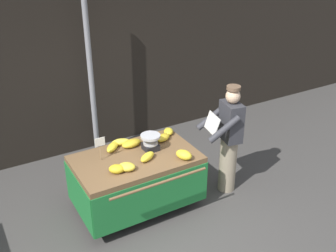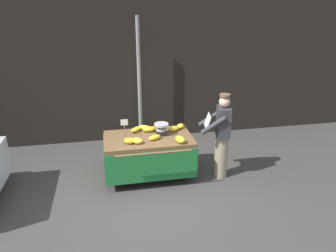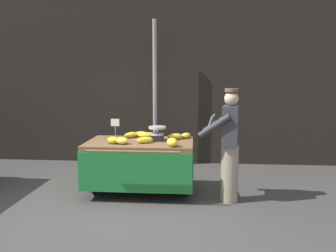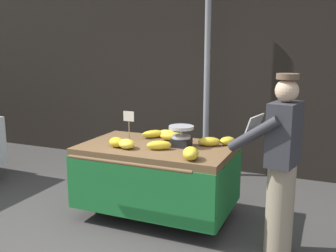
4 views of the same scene
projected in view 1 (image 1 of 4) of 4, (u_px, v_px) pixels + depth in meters
ground_plane at (158, 244)px, 5.17m from camera, size 60.00×60.00×0.00m
back_wall at (70, 43)px, 6.61m from camera, size 16.00×0.24×3.91m
street_pole at (91, 75)px, 6.52m from camera, size 0.09×0.09×3.04m
banana_cart at (136, 171)px, 5.58m from camera, size 1.72×1.24×0.86m
weighing_scale at (151, 142)px, 5.60m from camera, size 0.28×0.28×0.24m
price_sign at (100, 144)px, 5.29m from camera, size 0.14×0.01×0.34m
banana_bunch_0 at (112, 147)px, 5.62m from camera, size 0.29×0.29×0.09m
banana_bunch_1 at (163, 138)px, 5.87m from camera, size 0.29×0.23×0.10m
banana_bunch_2 at (117, 169)px, 5.10m from camera, size 0.25×0.23×0.11m
banana_bunch_3 at (127, 167)px, 5.15m from camera, size 0.28×0.27×0.10m
banana_bunch_4 at (168, 131)px, 6.05m from camera, size 0.22×0.24×0.09m
banana_bunch_5 at (121, 142)px, 5.75m from camera, size 0.28×0.18×0.10m
banana_bunch_6 at (147, 157)px, 5.38m from camera, size 0.29×0.23×0.10m
banana_bunch_7 at (184, 155)px, 5.40m from camera, size 0.23×0.28×0.13m
banana_bunch_8 at (131, 143)px, 5.71m from camera, size 0.32×0.21×0.10m
vendor_person at (229, 140)px, 5.88m from camera, size 0.64×0.59×1.71m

